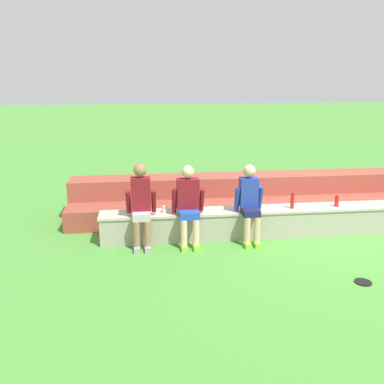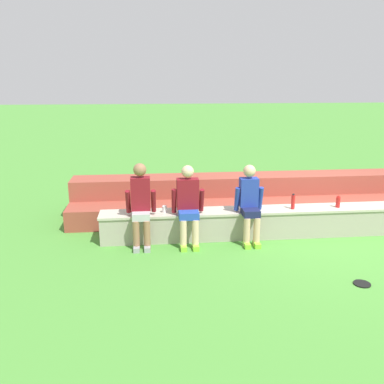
{
  "view_description": "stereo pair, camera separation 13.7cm",
  "coord_description": "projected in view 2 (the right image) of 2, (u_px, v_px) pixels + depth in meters",
  "views": [
    {
      "loc": [
        -3.26,
        -6.57,
        2.74
      ],
      "look_at": [
        -2.43,
        0.22,
        0.85
      ],
      "focal_mm": 38.79,
      "sensor_mm": 36.0,
      "label": 1
    },
    {
      "loc": [
        -3.12,
        -6.58,
        2.74
      ],
      "look_at": [
        -2.43,
        0.22,
        0.85
      ],
      "focal_mm": 38.79,
      "sensor_mm": 36.0,
      "label": 2
    }
  ],
  "objects": [
    {
      "name": "ground_plane",
      "position": [
        330.0,
        238.0,
        7.34
      ],
      "size": [
        80.0,
        80.0,
        0.0
      ],
      "primitive_type": "plane",
      "color": "#4C9338"
    },
    {
      "name": "brick_bleachers",
      "position": [
        301.0,
        197.0,
        8.67
      ],
      "size": [
        9.46,
        1.3,
        0.78
      ],
      "color": "#9A4334",
      "rests_on": "ground"
    },
    {
      "name": "person_center",
      "position": [
        250.0,
        202.0,
        7.01
      ],
      "size": [
        0.49,
        0.57,
        1.33
      ],
      "color": "#DBAD89",
      "rests_on": "ground"
    },
    {
      "name": "person_far_left",
      "position": [
        141.0,
        203.0,
        6.81
      ],
      "size": [
        0.5,
        0.51,
        1.4
      ],
      "color": "#996B4C",
      "rests_on": "ground"
    },
    {
      "name": "stone_seating_wall",
      "position": [
        326.0,
        219.0,
        7.49
      ],
      "size": [
        8.05,
        0.49,
        0.51
      ],
      "color": "#A8A08E",
      "rests_on": "ground"
    },
    {
      "name": "water_bottle_near_right",
      "position": [
        293.0,
        202.0,
        7.28
      ],
      "size": [
        0.07,
        0.07,
        0.28
      ],
      "color": "red",
      "rests_on": "stone_seating_wall"
    },
    {
      "name": "water_bottle_mid_left",
      "position": [
        338.0,
        202.0,
        7.38
      ],
      "size": [
        0.08,
        0.08,
        0.21
      ],
      "color": "red",
      "rests_on": "stone_seating_wall"
    },
    {
      "name": "person_left_of_center",
      "position": [
        188.0,
        203.0,
        6.9
      ],
      "size": [
        0.55,
        0.55,
        1.35
      ],
      "color": "beige",
      "rests_on": "ground"
    },
    {
      "name": "plastic_cup_middle",
      "position": [
        165.0,
        209.0,
        7.11
      ],
      "size": [
        0.08,
        0.08,
        0.12
      ],
      "primitive_type": "cylinder",
      "color": "white",
      "rests_on": "stone_seating_wall"
    },
    {
      "name": "frisbee",
      "position": [
        362.0,
        284.0,
        5.69
      ],
      "size": [
        0.23,
        0.23,
        0.02
      ],
      "primitive_type": "cylinder",
      "color": "black",
      "rests_on": "ground"
    }
  ]
}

